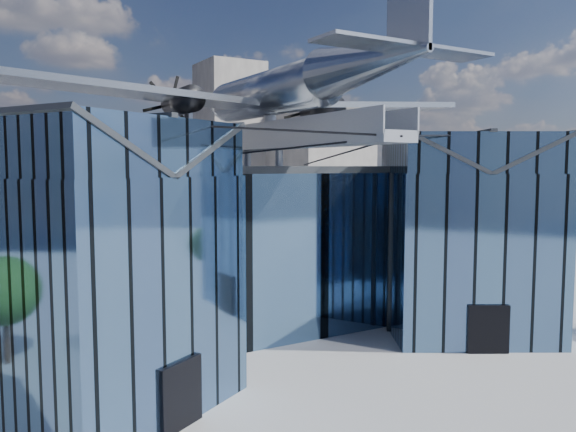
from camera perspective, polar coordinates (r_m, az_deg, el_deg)
ground_plane at (r=30.30m, az=1.96°, el=-13.99°), size 120.00×120.00×0.00m
museum at (r=33.98m, az=-3.25°, el=-2.30°), size 32.88×24.50×17.60m
bg_towers at (r=76.56m, az=-17.68°, el=4.94°), size 77.00×24.50×26.00m
tree_side_e at (r=54.12m, az=17.22°, el=-2.38°), size 3.31×3.31×4.55m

